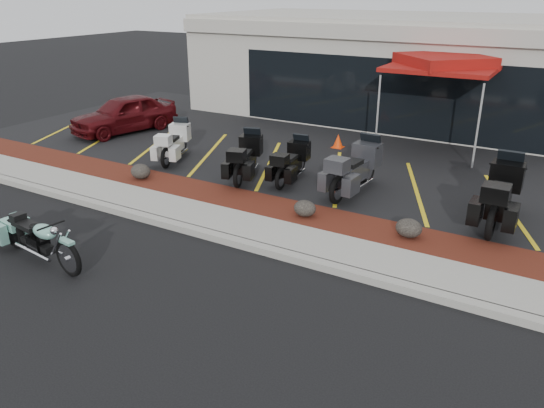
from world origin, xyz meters
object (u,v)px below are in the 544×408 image
Objects in this scene: popup_canopy at (444,64)px; touring_white at (182,135)px; traffic_cone at (338,141)px; hero_cruiser at (68,253)px; parked_car at (124,114)px.

touring_white is at bearing -143.16° from popup_canopy.
traffic_cone is at bearing -72.13° from touring_white.
hero_cruiser is 10.28m from parked_car.
hero_cruiser is at bearing -36.32° from parked_car.
parked_car is 7.75m from traffic_cone.
parked_car is at bearing -158.95° from popup_canopy.
parked_car reaches higher than touring_white.
traffic_cone is 0.14× the size of popup_canopy.
popup_canopy is (6.68, 4.57, 2.09)m from touring_white.
parked_car is 8.55× the size of traffic_cone.
parked_car is at bearing 135.75° from hero_cruiser.
traffic_cone is at bearing 29.46° from parked_car.
hero_cruiser is 10.01m from traffic_cone.
hero_cruiser is 0.83× the size of popup_canopy.
traffic_cone is 3.96m from popup_canopy.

